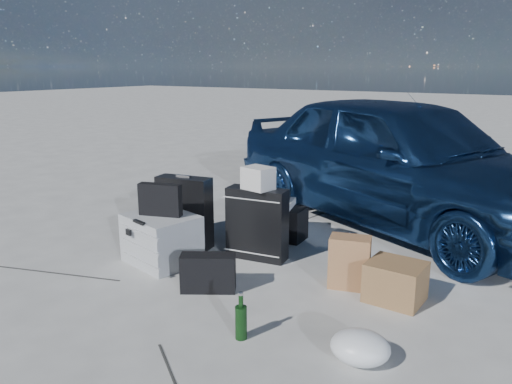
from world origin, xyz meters
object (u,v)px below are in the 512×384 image
(green_bottle, at_px, (241,317))
(suitcase_right, at_px, (257,224))
(duffel_bag, at_px, (273,221))
(suitcase_left, at_px, (185,212))
(briefcase, at_px, (194,219))
(pelican_case, at_px, (162,239))
(cardboard_box, at_px, (395,282))
(car, at_px, (399,159))

(green_bottle, bearing_deg, suitcase_right, 118.57)
(duffel_bag, bearing_deg, suitcase_left, -133.64)
(briefcase, xyz_separation_m, duffel_bag, (0.66, 0.40, -0.01))
(duffel_bag, bearing_deg, green_bottle, -69.16)
(pelican_case, height_order, briefcase, pelican_case)
(briefcase, xyz_separation_m, suitcase_left, (0.11, -0.27, 0.16))
(suitcase_right, height_order, duffel_bag, suitcase_right)
(pelican_case, height_order, suitcase_left, suitcase_left)
(suitcase_right, bearing_deg, duffel_bag, 98.06)
(suitcase_left, bearing_deg, cardboard_box, -11.76)
(suitcase_left, distance_m, suitcase_right, 0.73)
(suitcase_left, bearing_deg, duffel_bag, 40.07)
(suitcase_left, bearing_deg, suitcase_right, -1.64)
(car, relative_size, green_bottle, 13.87)
(pelican_case, relative_size, suitcase_left, 0.87)
(suitcase_left, distance_m, green_bottle, 1.74)
(suitcase_right, bearing_deg, pelican_case, -148.93)
(green_bottle, bearing_deg, cardboard_box, 58.35)
(cardboard_box, distance_m, green_bottle, 1.20)
(suitcase_right, bearing_deg, suitcase_left, -179.89)
(car, height_order, cardboard_box, car)
(briefcase, bearing_deg, cardboard_box, 17.45)
(suitcase_left, relative_size, cardboard_box, 1.73)
(suitcase_right, height_order, green_bottle, suitcase_right)
(duffel_bag, bearing_deg, pelican_case, -117.17)
(duffel_bag, height_order, green_bottle, duffel_bag)
(suitcase_right, relative_size, cardboard_box, 1.64)
(pelican_case, bearing_deg, green_bottle, -14.96)
(car, bearing_deg, cardboard_box, -138.43)
(car, xyz_separation_m, cardboard_box, (0.58, -1.82, -0.54))
(suitcase_left, height_order, cardboard_box, suitcase_left)
(cardboard_box, bearing_deg, suitcase_right, 172.96)
(cardboard_box, bearing_deg, pelican_case, -169.13)
(briefcase, xyz_separation_m, green_bottle, (1.47, -1.33, -0.03))
(car, bearing_deg, briefcase, 158.63)
(suitcase_left, xyz_separation_m, suitcase_right, (0.72, 0.11, -0.02))
(cardboard_box, bearing_deg, green_bottle, -121.65)
(car, bearing_deg, pelican_case, 172.76)
(cardboard_box, bearing_deg, briefcase, 171.58)
(pelican_case, xyz_separation_m, green_bottle, (1.27, -0.66, -0.06))
(pelican_case, height_order, cardboard_box, pelican_case)
(suitcase_left, bearing_deg, car, 41.10)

